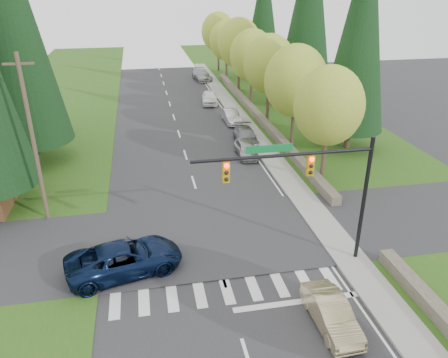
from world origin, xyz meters
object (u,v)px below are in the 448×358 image
object	(u,v)px
sedan_champagne	(331,313)
suv_navy	(125,258)
parked_car_a	(246,149)
parked_car_e	(202,75)
parked_car_d	(210,98)
parked_car_c	(231,116)
parked_car_b	(246,136)

from	to	relation	value
sedan_champagne	suv_navy	distance (m)	10.21
parked_car_a	parked_car_e	bearing A→B (deg)	90.11
sedan_champagne	suv_navy	size ratio (longest dim) A/B	0.68
sedan_champagne	parked_car_d	distance (m)	36.48
sedan_champagne	parked_car_a	bearing A→B (deg)	85.47
parked_car_c	parked_car_d	size ratio (longest dim) A/B	0.94
parked_car_c	parked_car_e	distance (m)	20.54
parked_car_e	suv_navy	bearing A→B (deg)	-109.44
parked_car_c	parked_car_b	bearing A→B (deg)	-91.75
parked_car_c	parked_car_e	size ratio (longest dim) A/B	0.79
parked_car_a	parked_car_c	world-z (taller)	parked_car_c
parked_car_c	parked_car_e	xyz separation A→B (m)	(0.00, 20.54, 0.08)
parked_car_d	sedan_champagne	bearing A→B (deg)	-83.91
parked_car_b	parked_car_e	xyz separation A→B (m)	(0.00, 26.83, 0.07)
suv_navy	parked_car_a	distance (m)	17.07
sedan_champagne	parked_car_e	bearing A→B (deg)	86.50
parked_car_d	suv_navy	bearing A→B (deg)	-99.55
parked_car_b	parked_car_d	distance (m)	13.96
suv_navy	parked_car_d	size ratio (longest dim) A/B	1.33
suv_navy	sedan_champagne	bearing A→B (deg)	-135.89
parked_car_a	parked_car_b	bearing A→B (deg)	78.73
sedan_champagne	parked_car_a	size ratio (longest dim) A/B	1.02
parked_car_a	parked_car_d	world-z (taller)	parked_car_d
parked_car_b	parked_car_c	xyz separation A→B (m)	(0.00, 6.30, -0.01)
sedan_champagne	parked_car_d	bearing A→B (deg)	87.35
parked_car_b	parked_car_c	bearing A→B (deg)	94.78
sedan_champagne	parked_car_e	distance (m)	49.41
parked_car_d	parked_car_c	bearing A→B (deg)	-75.42
sedan_champagne	parked_car_d	xyz separation A→B (m)	(0.72, 36.47, 0.09)
sedan_champagne	suv_navy	xyz separation A→B (m)	(-8.62, 5.47, 0.16)
parked_car_a	parked_car_e	xyz separation A→B (m)	(0.68, 29.84, 0.10)
parked_car_a	parked_car_d	size ratio (longest dim) A/B	0.88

